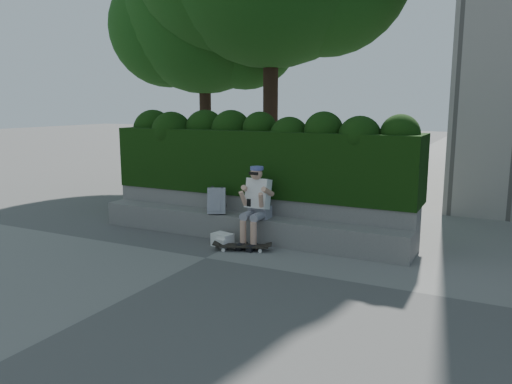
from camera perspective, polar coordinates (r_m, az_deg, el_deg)
The scene contains 9 objects.
ground at distance 8.12m, azimuth -5.77°, elevation -7.50°, with size 80.00×80.00×0.00m, color slate.
bench_ledge at distance 9.09m, azimuth -1.54°, elevation -4.05°, with size 6.00×0.45×0.45m, color gray.
planter_wall at distance 9.47m, azimuth -0.18°, elevation -2.55°, with size 6.00×0.50×0.75m, color gray.
hedge at distance 9.50m, azimuth 0.44°, elevation 3.47°, with size 6.00×1.00×1.20m, color black.
tree_right at distance 15.62m, azimuth -6.00°, elevation 19.63°, with size 4.67×4.67×7.40m.
person at distance 8.65m, azimuth 0.06°, elevation -1.21°, with size 0.40×0.76×1.38m.
skateboard at distance 8.45m, azimuth -1.58°, elevation -6.21°, with size 0.90×0.53×0.09m.
backpack_plaid at distance 9.14m, azimuth -4.52°, elevation -1.02°, with size 0.33×0.17×0.48m, color #B8B9BD.
backpack_ground at distance 8.72m, azimuth -3.85°, elevation -5.47°, with size 0.35×0.25×0.22m, color white.
Camera 1 is at (4.20, -6.50, 2.45)m, focal length 35.00 mm.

